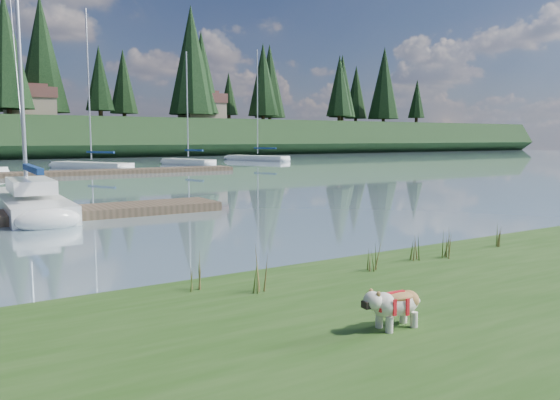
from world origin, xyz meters
TOP-DOWN VIEW (x-y plane):
  - ground at (0.00, 30.00)m, footprint 200.00×200.00m
  - bank at (0.00, -6.00)m, footprint 60.00×9.00m
  - bulldog at (0.10, -4.81)m, footprint 0.81×0.37m
  - sailboat_main at (-1.81, 11.97)m, footprint 1.96×9.34m
  - dock_far at (2.00, 30.00)m, footprint 26.00×2.20m
  - sailboat_bg_3 at (5.61, 37.19)m, footprint 5.72×8.59m
  - sailboat_bg_4 at (15.08, 39.26)m, footprint 3.41×7.17m
  - sailboat_bg_5 at (25.36, 44.59)m, footprint 4.86×8.64m
  - weed_0 at (-0.51, -2.67)m, footprint 0.17×0.14m
  - weed_1 at (1.76, -2.54)m, footprint 0.17×0.14m
  - weed_2 at (3.54, -2.57)m, footprint 0.17×0.14m
  - weed_3 at (-1.25, -2.07)m, footprint 0.17×0.14m
  - weed_4 at (2.92, -2.38)m, footprint 0.17×0.14m
  - weed_5 at (5.24, -2.36)m, footprint 0.17×0.14m
  - mud_lip at (0.00, -1.60)m, footprint 60.00×0.50m
  - conifer_4 at (3.00, 66.00)m, footprint 6.16×6.16m
  - conifer_5 at (15.00, 70.00)m, footprint 3.96×3.96m
  - conifer_6 at (28.00, 68.00)m, footprint 7.04×7.04m
  - conifer_7 at (42.00, 71.00)m, footprint 5.28×5.28m
  - conifer_8 at (55.00, 67.00)m, footprint 4.62×4.62m
  - conifer_9 at (68.00, 70.00)m, footprint 5.94×5.94m
  - house_1 at (6.00, 71.00)m, footprint 6.30×5.30m
  - house_2 at (30.00, 69.00)m, footprint 6.30×5.30m

SIDE VIEW (x-z plane):
  - ground at x=0.00m, z-range 0.00..0.00m
  - mud_lip at x=0.00m, z-range 0.00..0.14m
  - dock_far at x=2.00m, z-range 0.00..0.30m
  - bank at x=0.00m, z-range 0.00..0.35m
  - sailboat_bg_5 at x=25.36m, z-range -5.82..6.46m
  - sailboat_bg_3 at x=5.61m, z-range -6.12..6.76m
  - sailboat_bg_4 at x=15.08m, z-range -4.94..5.59m
  - sailboat_main at x=-1.81m, z-range -6.26..7.10m
  - weed_4 at x=2.92m, z-range 0.31..0.79m
  - weed_1 at x=1.76m, z-range 0.31..0.80m
  - weed_5 at x=5.24m, z-range 0.31..0.81m
  - weed_2 at x=3.54m, z-range 0.31..0.86m
  - weed_3 at x=-1.25m, z-range 0.30..0.88m
  - weed_0 at x=-0.51m, z-range 0.29..0.99m
  - bulldog at x=0.10m, z-range 0.41..0.89m
  - house_1 at x=6.00m, z-range 4.99..9.64m
  - house_2 at x=30.00m, z-range 4.99..9.64m
  - conifer_5 at x=15.00m, z-range 5.65..16.00m
  - conifer_8 at x=55.00m, z-range 5.62..17.40m
  - conifer_7 at x=42.00m, z-range 5.59..18.79m
  - conifer_9 at x=68.00m, z-range 5.55..20.18m
  - conifer_4 at x=3.00m, z-range 5.54..20.64m
  - conifer_6 at x=28.00m, z-range 5.49..22.49m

